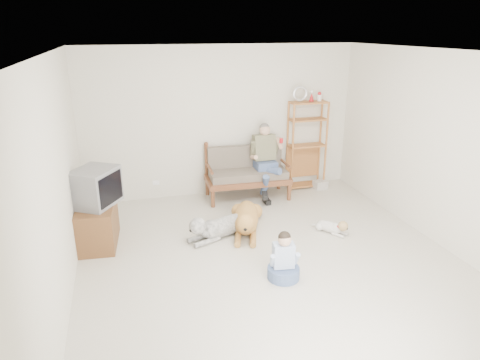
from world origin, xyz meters
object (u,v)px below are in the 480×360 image
object	(u,v)px
loveseat	(247,171)
tv_stand	(97,225)
etagere	(307,144)
golden_retriever	(246,219)

from	to	relation	value
loveseat	tv_stand	size ratio (longest dim) A/B	1.63
etagere	loveseat	bearing A→B (deg)	-172.43
loveseat	tv_stand	bearing A→B (deg)	-152.57
loveseat	tv_stand	distance (m)	2.86
loveseat	etagere	bearing A→B (deg)	10.24
loveseat	tv_stand	world-z (taller)	loveseat
tv_stand	golden_retriever	xyz separation A→B (m)	(2.18, -0.16, -0.11)
golden_retriever	loveseat	bearing A→B (deg)	91.20
loveseat	golden_retriever	bearing A→B (deg)	-104.21
etagere	tv_stand	world-z (taller)	etagere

